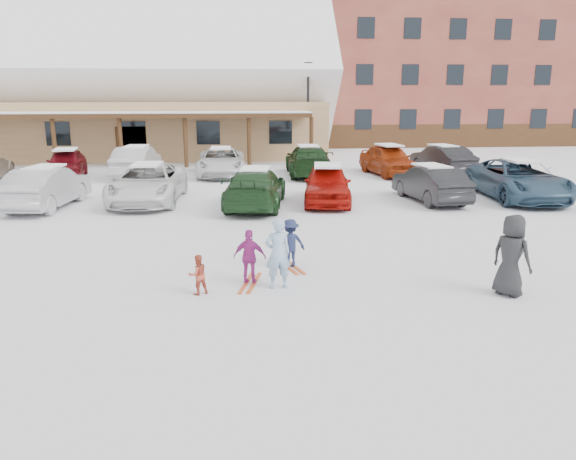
{
  "coord_description": "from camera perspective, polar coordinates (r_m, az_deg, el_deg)",
  "views": [
    {
      "loc": [
        -0.94,
        -11.67,
        4.1
      ],
      "look_at": [
        0.3,
        1.0,
        1.0
      ],
      "focal_mm": 35.0,
      "sensor_mm": 36.0,
      "label": 1
    }
  ],
  "objects": [
    {
      "name": "parked_car_2",
      "position": [
        22.3,
        -14.04,
        4.62
      ],
      "size": [
        2.72,
        5.48,
        1.49
      ],
      "primitive_type": "imported",
      "rotation": [
        0.0,
        0.0,
        -0.05
      ],
      "color": "white",
      "rests_on": "ground"
    },
    {
      "name": "bystander_dark",
      "position": [
        12.45,
        21.75,
        -2.4
      ],
      "size": [
        0.92,
        1.0,
        1.72
      ],
      "primitive_type": "imported",
      "rotation": [
        0.0,
        0.0,
        2.16
      ],
      "color": "black",
      "rests_on": "ground"
    },
    {
      "name": "conifer_3",
      "position": [
        56.11,
        1.56,
        14.71
      ],
      "size": [
        3.96,
        3.96,
        9.18
      ],
      "color": "black",
      "rests_on": "ground"
    },
    {
      "name": "child_navy",
      "position": [
        13.52,
        0.23,
        -1.36
      ],
      "size": [
        0.86,
        0.63,
        1.18
      ],
      "primitive_type": "imported",
      "rotation": [
        0.0,
        0.0,
        3.42
      ],
      "color": "#1A2142",
      "rests_on": "ground"
    },
    {
      "name": "day_lodge",
      "position": [
        40.44,
        -17.55,
        12.84
      ],
      "size": [
        29.12,
        12.5,
        10.38
      ],
      "color": "tan",
      "rests_on": "ground"
    },
    {
      "name": "skis_child_navy",
      "position": [
        13.68,
        0.22,
        -3.69
      ],
      "size": [
        0.58,
        1.4,
        0.03
      ],
      "primitive_type": "cube",
      "rotation": [
        0.0,
        0.0,
        3.42
      ],
      "color": "#BE481B",
      "rests_on": "ground"
    },
    {
      "name": "lamp_post",
      "position": [
        35.64,
        2.04,
        12.52
      ],
      "size": [
        0.5,
        0.25,
        5.97
      ],
      "color": "black",
      "rests_on": "ground"
    },
    {
      "name": "parked_car_12",
      "position": [
        29.58,
        10.19,
        7.02
      ],
      "size": [
        2.47,
        4.78,
        1.56
      ],
      "primitive_type": "imported",
      "rotation": [
        0.0,
        0.0,
        0.14
      ],
      "color": "#9C300D",
      "rests_on": "ground"
    },
    {
      "name": "parked_car_9",
      "position": [
        29.43,
        -15.11,
        6.72
      ],
      "size": [
        1.93,
        4.78,
        1.54
      ],
      "primitive_type": "imported",
      "rotation": [
        0.0,
        0.0,
        3.08
      ],
      "color": "#ADACB0",
      "rests_on": "ground"
    },
    {
      "name": "conifer_4",
      "position": [
        67.48,
        26.48,
        14.38
      ],
      "size": [
        5.06,
        5.06,
        11.73
      ],
      "color": "black",
      "rests_on": "ground"
    },
    {
      "name": "parked_car_6",
      "position": [
        24.14,
        22.37,
        4.74
      ],
      "size": [
        2.89,
        5.73,
        1.56
      ],
      "primitive_type": "imported",
      "rotation": [
        0.0,
        0.0,
        -0.06
      ],
      "color": "#2F4B63",
      "rests_on": "ground"
    },
    {
      "name": "parked_car_4",
      "position": [
        21.56,
        4.02,
        4.66
      ],
      "size": [
        2.37,
        4.52,
        1.47
      ],
      "primitive_type": "imported",
      "rotation": [
        0.0,
        0.0,
        -0.15
      ],
      "color": "#AE110A",
      "rests_on": "ground"
    },
    {
      "name": "parked_car_5",
      "position": [
        22.56,
        14.29,
        4.59
      ],
      "size": [
        1.97,
        4.4,
        1.4
      ],
      "primitive_type": "imported",
      "rotation": [
        0.0,
        0.0,
        3.26
      ],
      "color": "black",
      "rests_on": "ground"
    },
    {
      "name": "parked_car_13",
      "position": [
        30.68,
        15.39,
        6.91
      ],
      "size": [
        2.29,
        4.7,
        1.48
      ],
      "primitive_type": "imported",
      "rotation": [
        0.0,
        0.0,
        3.31
      ],
      "color": "black",
      "rests_on": "ground"
    },
    {
      "name": "alpine_hotel",
      "position": [
        52.15,
        12.01,
        18.38
      ],
      "size": [
        31.48,
        14.01,
        21.48
      ],
      "color": "maroon",
      "rests_on": "ground"
    },
    {
      "name": "parked_car_11",
      "position": [
        28.9,
        2.08,
        7.04
      ],
      "size": [
        2.32,
        5.32,
        1.52
      ],
      "primitive_type": "imported",
      "rotation": [
        0.0,
        0.0,
        3.11
      ],
      "color": "black",
      "rests_on": "ground"
    },
    {
      "name": "ground",
      "position": [
        12.41,
        -0.93,
        -5.61
      ],
      "size": [
        160.0,
        160.0,
        0.0
      ],
      "primitive_type": "plane",
      "color": "white",
      "rests_on": "ground"
    },
    {
      "name": "parked_car_10",
      "position": [
        29.08,
        -6.81,
        6.9
      ],
      "size": [
        2.39,
        5.15,
        1.43
      ],
      "primitive_type": "imported",
      "rotation": [
        0.0,
        0.0,
        -0.0
      ],
      "color": "silver",
      "rests_on": "ground"
    },
    {
      "name": "skis_child_magenta",
      "position": [
        12.52,
        -3.86,
        -5.39
      ],
      "size": [
        0.51,
        1.41,
        0.03
      ],
      "primitive_type": "cube",
      "rotation": [
        0.0,
        0.0,
        2.91
      ],
      "color": "#BE481B",
      "rests_on": "ground"
    },
    {
      "name": "toddler_red",
      "position": [
        11.88,
        -9.14,
        -4.49
      ],
      "size": [
        0.51,
        0.47,
        0.86
      ],
      "primitive_type": "imported",
      "rotation": [
        0.0,
        0.0,
        3.57
      ],
      "color": "#B74630",
      "rests_on": "ground"
    },
    {
      "name": "parked_car_3",
      "position": [
        20.78,
        -3.32,
        4.28
      ],
      "size": [
        2.75,
        5.18,
        1.43
      ],
      "primitive_type": "imported",
      "rotation": [
        0.0,
        0.0,
        2.98
      ],
      "color": "#1C3C1D",
      "rests_on": "ground"
    },
    {
      "name": "parked_car_8",
      "position": [
        30.21,
        -21.58,
        6.3
      ],
      "size": [
        2.25,
        4.39,
        1.43
      ],
      "primitive_type": "imported",
      "rotation": [
        0.0,
        0.0,
        0.14
      ],
      "color": "#5F0A11",
      "rests_on": "ground"
    },
    {
      "name": "adult_skier",
      "position": [
        12.01,
        -1.05,
        -2.4
      ],
      "size": [
        0.62,
        0.47,
        1.55
      ],
      "primitive_type": "imported",
      "rotation": [
        0.0,
        0.0,
        3.32
      ],
      "color": "#87A8C4",
      "rests_on": "ground"
    },
    {
      "name": "child_magenta",
      "position": [
        12.34,
        -3.9,
        -2.75
      ],
      "size": [
        0.77,
        0.46,
        1.23
      ],
      "primitive_type": "imported",
      "rotation": [
        0.0,
        0.0,
        2.91
      ],
      "color": "#A32880",
      "rests_on": "ground"
    },
    {
      "name": "parked_car_1",
      "position": [
        22.46,
        -23.34,
        4.0
      ],
      "size": [
        2.16,
        4.76,
        1.52
      ],
      "primitive_type": "imported",
      "rotation": [
        0.0,
        0.0,
        3.02
      ],
      "color": "#A3A3A7",
      "rests_on": "ground"
    }
  ]
}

